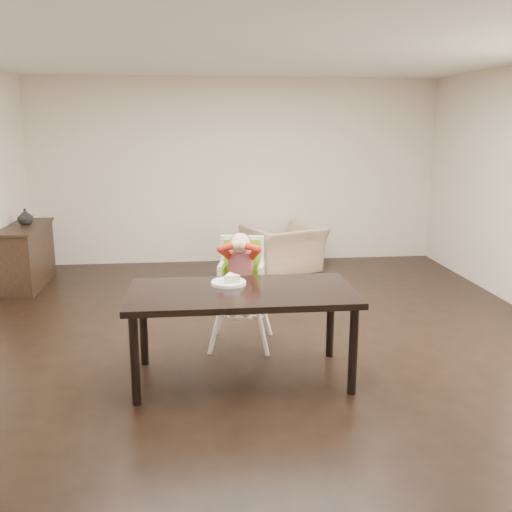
% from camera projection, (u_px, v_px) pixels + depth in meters
% --- Properties ---
extents(ground, '(7.00, 7.00, 0.00)m').
position_uv_depth(ground, '(266.00, 346.00, 5.35)').
color(ground, black).
rests_on(ground, ground).
extents(room_walls, '(6.02, 7.02, 2.71)m').
position_uv_depth(room_walls, '(266.00, 146.00, 4.94)').
color(room_walls, beige).
rests_on(room_walls, ground).
extents(dining_table, '(1.80, 0.90, 0.75)m').
position_uv_depth(dining_table, '(242.00, 300.00, 4.55)').
color(dining_table, black).
rests_on(dining_table, ground).
extents(high_chair, '(0.52, 0.52, 1.07)m').
position_uv_depth(high_chair, '(241.00, 266.00, 5.27)').
color(high_chair, white).
rests_on(high_chair, ground).
extents(plate, '(0.37, 0.37, 0.08)m').
position_uv_depth(plate, '(230.00, 281.00, 4.69)').
color(plate, white).
rests_on(plate, dining_table).
extents(armchair, '(1.17, 0.99, 0.87)m').
position_uv_depth(armchair, '(284.00, 241.00, 8.03)').
color(armchair, tan).
rests_on(armchair, ground).
extents(sideboard, '(0.44, 1.26, 0.79)m').
position_uv_depth(sideboard, '(27.00, 256.00, 7.27)').
color(sideboard, black).
rests_on(sideboard, ground).
extents(vase, '(0.23, 0.23, 0.19)m').
position_uv_depth(vase, '(25.00, 217.00, 7.24)').
color(vase, '#99999E').
rests_on(vase, sideboard).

